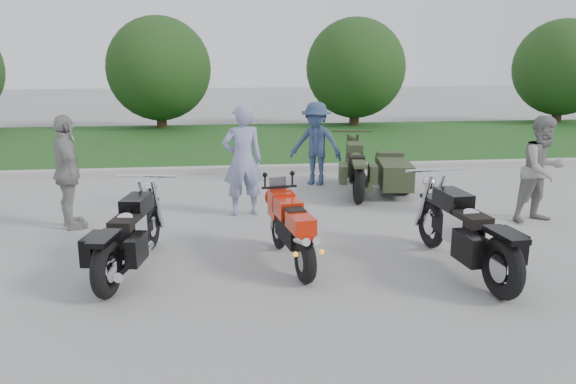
{
  "coord_description": "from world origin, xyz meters",
  "views": [
    {
      "loc": [
        -0.86,
        -6.89,
        2.7
      ],
      "look_at": [
        0.04,
        0.77,
        0.8
      ],
      "focal_mm": 35.0,
      "sensor_mm": 36.0,
      "label": 1
    }
  ],
  "objects": [
    {
      "name": "person_grey",
      "position": [
        4.29,
        1.5,
        0.88
      ],
      "size": [
        0.99,
        0.86,
        1.75
      ],
      "primitive_type": "imported",
      "rotation": [
        0.0,
        0.0,
        0.26
      ],
      "color": "gray",
      "rests_on": "ground"
    },
    {
      "name": "sportbike_red",
      "position": [
        -0.0,
        0.0,
        0.51
      ],
      "size": [
        0.5,
        1.84,
        0.87
      ],
      "rotation": [
        0.0,
        0.0,
        0.15
      ],
      "color": "black",
      "rests_on": "ground"
    },
    {
      "name": "tree_mid_left",
      "position": [
        -3.0,
        13.5,
        2.19
      ],
      "size": [
        3.6,
        3.6,
        4.0
      ],
      "color": "#3F2B1C",
      "rests_on": "ground"
    },
    {
      "name": "cruiser_sidecar",
      "position": [
        2.16,
        3.63,
        0.45
      ],
      "size": [
        1.42,
        2.46,
        0.95
      ],
      "rotation": [
        0.0,
        0.0,
        -0.15
      ],
      "color": "black",
      "rests_on": "ground"
    },
    {
      "name": "ground",
      "position": [
        0.0,
        0.0,
        0.0
      ],
      "size": [
        80.0,
        80.0,
        0.0
      ],
      "primitive_type": "plane",
      "color": "#9F9F99",
      "rests_on": "ground"
    },
    {
      "name": "cruiser_right",
      "position": [
        2.16,
        -0.52,
        0.49
      ],
      "size": [
        0.54,
        2.5,
        0.96
      ],
      "rotation": [
        0.0,
        0.0,
        0.09
      ],
      "color": "black",
      "rests_on": "ground"
    },
    {
      "name": "curb",
      "position": [
        0.0,
        6.0,
        0.07
      ],
      "size": [
        60.0,
        0.3,
        0.15
      ],
      "primitive_type": "cube",
      "color": "#A8A69E",
      "rests_on": "ground"
    },
    {
      "name": "tree_mid_right",
      "position": [
        4.0,
        13.5,
        2.19
      ],
      "size": [
        3.6,
        3.6,
        4.0
      ],
      "color": "#3F2B1C",
      "rests_on": "ground"
    },
    {
      "name": "tree_far_right",
      "position": [
        12.0,
        13.5,
        2.19
      ],
      "size": [
        3.6,
        3.6,
        4.0
      ],
      "color": "#3F2B1C",
      "rests_on": "ground"
    },
    {
      "name": "person_denim",
      "position": [
        1.08,
        4.61,
        0.87
      ],
      "size": [
        1.3,
        1.11,
        1.74
      ],
      "primitive_type": "imported",
      "rotation": [
        0.0,
        0.0,
        -0.5
      ],
      "color": "navy",
      "rests_on": "ground"
    },
    {
      "name": "grass_strip",
      "position": [
        0.0,
        10.15,
        0.07
      ],
      "size": [
        60.0,
        8.0,
        0.14
      ],
      "primitive_type": "cube",
      "color": "#2D5F20",
      "rests_on": "ground"
    },
    {
      "name": "person_back",
      "position": [
        -3.28,
        2.03,
        0.9
      ],
      "size": [
        0.85,
        1.14,
        1.8
      ],
      "primitive_type": "imported",
      "rotation": [
        0.0,
        0.0,
        2.01
      ],
      "color": "gray",
      "rests_on": "ground"
    },
    {
      "name": "cruiser_left",
      "position": [
        -2.07,
        -0.03,
        0.46
      ],
      "size": [
        0.57,
        2.32,
        0.9
      ],
      "rotation": [
        0.0,
        0.0,
        -0.18
      ],
      "color": "black",
      "rests_on": "ground"
    },
    {
      "name": "person_stripe",
      "position": [
        -0.53,
        2.47,
        0.95
      ],
      "size": [
        0.76,
        0.57,
        1.9
      ],
      "primitive_type": "imported",
      "rotation": [
        0.0,
        0.0,
        3.31
      ],
      "color": "#868CB7",
      "rests_on": "ground"
    }
  ]
}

